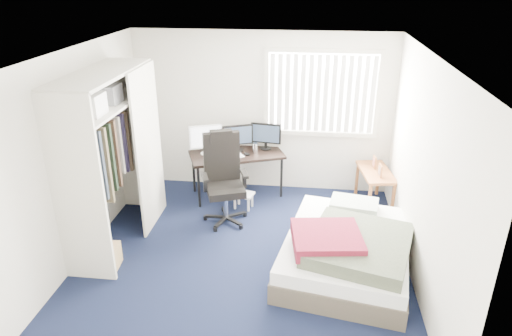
{
  "coord_description": "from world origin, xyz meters",
  "views": [
    {
      "loc": [
        0.74,
        -4.71,
        3.31
      ],
      "look_at": [
        0.11,
        0.4,
        1.06
      ],
      "focal_mm": 32.0,
      "sensor_mm": 36.0,
      "label": 1
    }
  ],
  "objects_px": {
    "office_chair": "(224,187)",
    "nightstand": "(376,175)",
    "bed": "(347,249)",
    "desk": "(236,151)"
  },
  "relations": [
    {
      "from": "office_chair",
      "to": "nightstand",
      "type": "bearing_deg",
      "value": 16.79
    },
    {
      "from": "office_chair",
      "to": "bed",
      "type": "xyz_separation_m",
      "value": [
        1.66,
        -1.0,
        -0.22
      ]
    },
    {
      "from": "office_chair",
      "to": "bed",
      "type": "distance_m",
      "value": 1.95
    },
    {
      "from": "office_chair",
      "to": "nightstand",
      "type": "relative_size",
      "value": 1.45
    },
    {
      "from": "desk",
      "to": "bed",
      "type": "distance_m",
      "value": 2.47
    },
    {
      "from": "bed",
      "to": "desk",
      "type": "bearing_deg",
      "value": 131.61
    },
    {
      "from": "office_chair",
      "to": "nightstand",
      "type": "distance_m",
      "value": 2.25
    },
    {
      "from": "desk",
      "to": "office_chair",
      "type": "relative_size",
      "value": 1.2
    },
    {
      "from": "office_chair",
      "to": "nightstand",
      "type": "height_order",
      "value": "office_chair"
    },
    {
      "from": "desk",
      "to": "nightstand",
      "type": "height_order",
      "value": "desk"
    }
  ]
}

